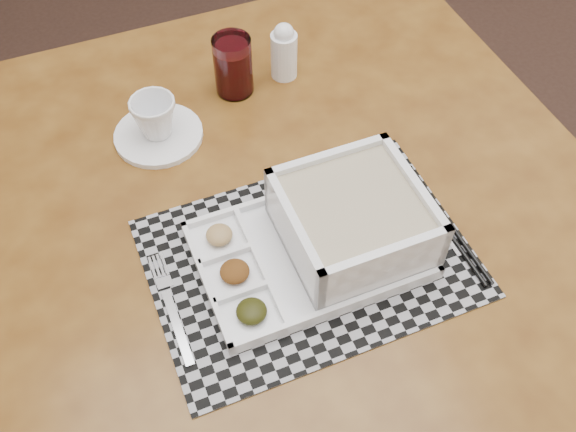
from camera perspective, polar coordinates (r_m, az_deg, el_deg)
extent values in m
plane|color=black|center=(2.19, 18.07, 3.74)|extent=(5.00, 5.00, 0.00)
cube|color=#4D290E|center=(1.02, -0.89, 0.30)|extent=(1.11, 1.11, 0.04)
cylinder|color=#4D290E|center=(1.61, -22.95, -1.07)|extent=(0.05, 0.05, 0.74)
cylinder|color=#4D290E|center=(1.73, 8.06, 8.34)|extent=(0.05, 0.05, 0.74)
cube|color=#4D290E|center=(1.36, -8.01, 12.52)|extent=(0.90, 0.10, 0.08)
cube|color=#4D290E|center=(1.07, -24.11, -9.02)|extent=(0.10, 0.90, 0.08)
cube|color=#4D290E|center=(1.24, 18.84, 4.71)|extent=(0.10, 0.90, 0.08)
cube|color=#95959C|center=(0.94, 1.88, -3.75)|extent=(0.48, 0.36, 0.00)
cube|color=white|center=(0.94, 1.86, -3.22)|extent=(0.34, 0.24, 0.01)
cube|color=white|center=(0.99, -0.57, 1.85)|extent=(0.32, 0.03, 0.01)
cube|color=white|center=(0.88, 4.65, -8.09)|extent=(0.32, 0.03, 0.01)
cube|color=white|center=(0.90, -7.30, -5.90)|extent=(0.02, 0.22, 0.01)
cube|color=white|center=(0.98, 10.29, 0.06)|extent=(0.02, 0.22, 0.01)
cube|color=white|center=(0.91, -2.46, -4.30)|extent=(0.02, 0.20, 0.01)
cube|color=white|center=(0.89, -4.26, -6.86)|extent=(0.08, 0.01, 0.01)
cube|color=white|center=(0.92, -5.68, -3.49)|extent=(0.08, 0.01, 0.01)
ellipsoid|color=black|center=(0.87, -3.26, -8.45)|extent=(0.04, 0.04, 0.02)
ellipsoid|color=#44280B|center=(0.90, -4.76, -4.93)|extent=(0.04, 0.04, 0.02)
ellipsoid|color=olive|center=(0.94, -6.13, -1.67)|extent=(0.04, 0.04, 0.02)
cube|color=white|center=(0.94, 5.62, -1.77)|extent=(0.21, 0.21, 0.01)
cube|color=white|center=(0.96, 3.45, 3.72)|extent=(0.19, 0.03, 0.09)
cube|color=white|center=(0.87, 8.44, -4.72)|extent=(0.19, 0.03, 0.09)
cube|color=white|center=(0.89, 0.51, -2.06)|extent=(0.03, 0.19, 0.09)
cube|color=white|center=(0.95, 10.79, 1.39)|extent=(0.03, 0.19, 0.09)
cube|color=tan|center=(0.91, 5.79, -0.43)|extent=(0.18, 0.18, 0.08)
cube|color=silver|center=(0.89, -9.65, -9.67)|extent=(0.02, 0.12, 0.00)
cube|color=silver|center=(0.93, -10.95, -5.84)|extent=(0.02, 0.02, 0.00)
cube|color=silver|center=(0.95, -11.95, -4.56)|extent=(0.01, 0.04, 0.00)
cube|color=silver|center=(0.95, -11.60, -4.45)|extent=(0.01, 0.04, 0.00)
cube|color=silver|center=(0.95, -11.26, -4.34)|extent=(0.01, 0.04, 0.00)
cube|color=silver|center=(0.95, -10.91, -4.23)|extent=(0.01, 0.04, 0.00)
cube|color=silver|center=(1.00, 13.34, -0.81)|extent=(0.02, 0.12, 0.00)
ellipsoid|color=silver|center=(1.04, 10.87, 2.92)|extent=(0.04, 0.06, 0.01)
cylinder|color=black|center=(1.00, 13.56, -0.63)|extent=(0.02, 0.24, 0.01)
cylinder|color=black|center=(1.00, 14.05, -0.46)|extent=(0.02, 0.24, 0.01)
cylinder|color=white|center=(1.12, -11.42, 7.09)|extent=(0.15, 0.15, 0.01)
imported|color=white|center=(1.09, -11.76, 8.58)|extent=(0.08, 0.08, 0.07)
cylinder|color=white|center=(1.15, -4.90, 13.18)|extent=(0.07, 0.07, 0.11)
cylinder|color=#3B0409|center=(1.16, -4.87, 12.76)|extent=(0.06, 0.06, 0.09)
cylinder|color=white|center=(1.19, -0.36, 14.08)|extent=(0.05, 0.05, 0.09)
sphere|color=white|center=(1.16, -0.37, 15.96)|extent=(0.04, 0.04, 0.04)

